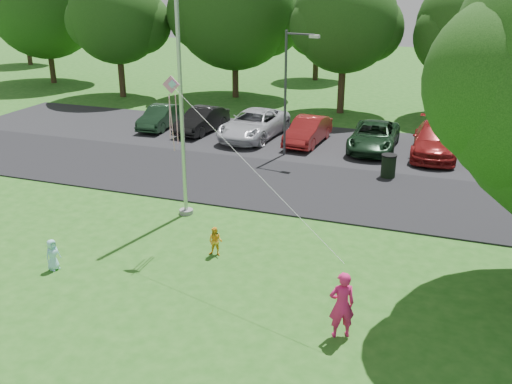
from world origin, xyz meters
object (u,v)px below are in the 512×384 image
(flagpole, at_px, (181,101))
(kite, at_px, (177,104))
(trash_can, at_px, (388,166))
(child_blue, at_px, (53,255))
(child_yellow, at_px, (215,242))
(woman, at_px, (342,305))
(street_lamp, at_px, (290,83))

(flagpole, height_order, kite, flagpole)
(trash_can, bearing_deg, kite, -120.94)
(child_blue, relative_size, kite, 0.15)
(child_blue, bearing_deg, flagpole, -5.37)
(child_yellow, bearing_deg, woman, -36.73)
(child_yellow, xyz_separation_m, child_blue, (-4.14, -2.44, 0.01))
(flagpole, relative_size, child_blue, 10.43)
(street_lamp, distance_m, woman, 14.75)
(flagpole, xyz_separation_m, woman, (6.84, -5.53, -3.30))
(trash_can, relative_size, child_yellow, 1.11)
(trash_can, height_order, child_blue, trash_can)
(flagpole, bearing_deg, child_blue, -109.46)
(street_lamp, relative_size, child_yellow, 6.24)
(street_lamp, bearing_deg, child_yellow, -76.20)
(street_lamp, relative_size, child_blue, 6.10)
(trash_can, bearing_deg, child_blue, -125.42)
(trash_can, xyz_separation_m, child_yellow, (-4.06, -9.08, -0.06))
(flagpole, distance_m, child_blue, 6.55)
(flagpole, height_order, woman, flagpole)
(woman, relative_size, kite, 0.28)
(child_yellow, bearing_deg, trash_can, 61.57)
(woman, height_order, child_blue, woman)
(street_lamp, relative_size, trash_can, 5.62)
(street_lamp, bearing_deg, child_blue, -94.86)
(flagpole, distance_m, kite, 2.69)
(flagpole, height_order, trash_can, flagpole)
(woman, distance_m, child_yellow, 5.36)
(woman, bearing_deg, trash_can, -115.03)
(trash_can, distance_m, child_yellow, 9.95)
(child_yellow, bearing_deg, flagpole, 126.85)
(child_blue, bearing_deg, street_lamp, -0.12)
(trash_can, distance_m, woman, 11.96)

